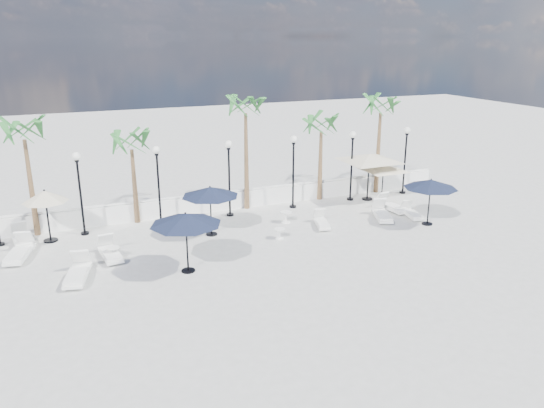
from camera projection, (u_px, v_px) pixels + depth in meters
name	position (u px, v px, depth m)	size (l,w,h in m)	color
ground	(281.00, 264.00, 21.14)	(100.00, 100.00, 0.00)	#A2A29D
balustrade	(224.00, 201.00, 27.60)	(26.00, 0.30, 1.01)	white
lamppost_1	(79.00, 182.00, 23.55)	(0.36, 0.36, 3.84)	black
lamppost_2	(158.00, 174.00, 24.83)	(0.36, 0.36, 3.84)	black
lamppost_3	(229.00, 168.00, 26.11)	(0.36, 0.36, 3.84)	black
lamppost_4	(293.00, 162.00, 27.39)	(0.36, 0.36, 3.84)	black
lamppost_5	(352.00, 156.00, 28.67)	(0.36, 0.36, 3.84)	black
lamppost_6	(406.00, 151.00, 29.96)	(0.36, 0.36, 3.84)	black
palm_0	(24.00, 137.00, 22.91)	(2.60, 2.60, 5.50)	brown
palm_1	(131.00, 146.00, 24.79)	(2.60, 2.60, 4.70)	brown
palm_2	(246.00, 111.00, 26.46)	(2.60, 2.60, 6.10)	brown
palm_3	(321.00, 129.00, 28.39)	(2.60, 2.60, 4.90)	brown
palm_4	(381.00, 111.00, 29.51)	(2.60, 2.60, 5.70)	brown
lounger_0	(19.00, 252.00, 21.61)	(1.21, 2.28, 0.82)	white
lounger_1	(22.00, 239.00, 23.02)	(0.95, 2.15, 0.78)	white
lounger_2	(78.00, 273.00, 19.71)	(1.19, 2.27, 0.81)	white
lounger_3	(110.00, 252.00, 21.63)	(0.86, 2.07, 0.75)	white
lounger_4	(322.00, 222.00, 25.27)	(1.02, 1.80, 0.64)	white
lounger_5	(392.00, 206.00, 27.53)	(0.88, 2.07, 0.75)	white
lounger_6	(412.00, 213.00, 26.55)	(0.95, 1.83, 0.65)	white
lounger_7	(382.00, 214.00, 26.28)	(1.39, 2.19, 0.78)	white
side_table_0	(113.00, 252.00, 21.51)	(0.53, 0.53, 0.52)	white
side_table_1	(280.00, 233.00, 23.69)	(0.49, 0.49, 0.48)	white
side_table_2	(286.00, 216.00, 25.75)	(0.57, 0.57, 0.55)	white
parasol_navy_left	(186.00, 219.00, 19.84)	(2.73, 2.73, 2.41)	black
parasol_navy_mid	(210.00, 192.00, 23.63)	(2.60, 2.60, 2.33)	black
parasol_navy_right	(431.00, 184.00, 25.00)	(2.55, 2.55, 2.29)	black
parasol_cream_sq_a	(370.00, 154.00, 28.72)	(5.67, 5.67, 2.78)	black
parasol_cream_sq_b	(384.00, 165.00, 28.84)	(4.30, 4.30, 2.15)	black
parasol_cream_small	(45.00, 197.00, 22.89)	(1.95, 1.95, 2.39)	black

